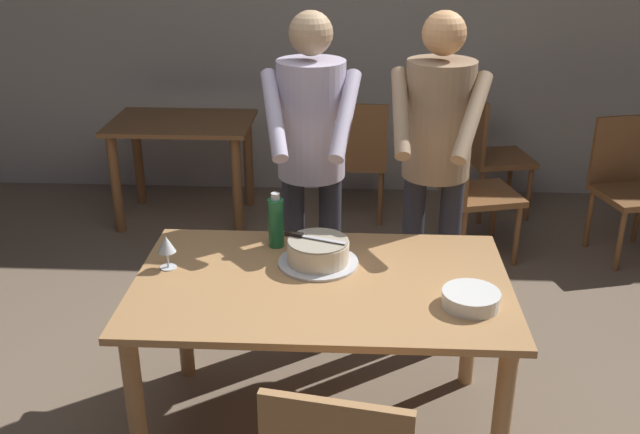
{
  "coord_description": "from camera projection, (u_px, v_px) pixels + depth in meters",
  "views": [
    {
      "loc": [
        0.13,
        -2.58,
        2.14
      ],
      "look_at": [
        -0.02,
        0.3,
        0.9
      ],
      "focal_mm": 40.79,
      "sensor_mm": 36.0,
      "label": 1
    }
  ],
  "objects": [
    {
      "name": "person_standing_beside",
      "position": [
        436.0,
        151.0,
        3.43
      ],
      "size": [
        0.46,
        0.57,
        1.72
      ],
      "color": "#2D2D38",
      "rests_on": "ground_plane"
    },
    {
      "name": "wine_glass_near",
      "position": [
        166.0,
        245.0,
        2.99
      ],
      "size": [
        0.08,
        0.08,
        0.14
      ],
      "color": "silver",
      "rests_on": "main_dining_table"
    },
    {
      "name": "background_chair_1",
      "position": [
        630.0,
        182.0,
        4.7
      ],
      "size": [
        0.53,
        0.53,
        0.9
      ],
      "color": "brown",
      "rests_on": "ground_plane"
    },
    {
      "name": "cake_knife",
      "position": [
        302.0,
        236.0,
        3.05
      ],
      "size": [
        0.26,
        0.11,
        0.02
      ],
      "color": "silver",
      "rests_on": "cake_on_platter"
    },
    {
      "name": "background_chair_2",
      "position": [
        356.0,
        155.0,
        5.21
      ],
      "size": [
        0.46,
        0.46,
        0.9
      ],
      "color": "brown",
      "rests_on": "ground_plane"
    },
    {
      "name": "main_dining_table",
      "position": [
        322.0,
        304.0,
        2.97
      ],
      "size": [
        1.52,
        0.94,
        0.75
      ],
      "color": "tan",
      "rests_on": "ground_plane"
    },
    {
      "name": "background_table",
      "position": [
        183.0,
        143.0,
        5.2
      ],
      "size": [
        1.0,
        0.7,
        0.74
      ],
      "color": "brown",
      "rests_on": "ground_plane"
    },
    {
      "name": "cake_on_platter",
      "position": [
        318.0,
        253.0,
        3.05
      ],
      "size": [
        0.34,
        0.34,
        0.11
      ],
      "color": "silver",
      "rests_on": "main_dining_table"
    },
    {
      "name": "background_chair_3",
      "position": [
        471.0,
        187.0,
        4.63
      ],
      "size": [
        0.53,
        0.53,
        0.9
      ],
      "color": "brown",
      "rests_on": "ground_plane"
    },
    {
      "name": "background_chair_0",
      "position": [
        489.0,
        151.0,
        5.3
      ],
      "size": [
        0.52,
        0.52,
        0.9
      ],
      "color": "brown",
      "rests_on": "ground_plane"
    },
    {
      "name": "person_cutting_cake",
      "position": [
        311.0,
        151.0,
        3.43
      ],
      "size": [
        0.47,
        0.56,
        1.72
      ],
      "color": "#2D2D38",
      "rests_on": "ground_plane"
    },
    {
      "name": "plate_stack",
      "position": [
        471.0,
        299.0,
        2.73
      ],
      "size": [
        0.22,
        0.22,
        0.06
      ],
      "color": "white",
      "rests_on": "main_dining_table"
    },
    {
      "name": "water_bottle",
      "position": [
        276.0,
        222.0,
        3.18
      ],
      "size": [
        0.07,
        0.07,
        0.25
      ],
      "color": "#1E6B38",
      "rests_on": "main_dining_table"
    },
    {
      "name": "ground_plane",
      "position": [
        322.0,
        430.0,
        3.22
      ],
      "size": [
        14.0,
        14.0,
        0.0
      ],
      "primitive_type": "plane",
      "color": "#7A6651"
    },
    {
      "name": "back_wall",
      "position": [
        341.0,
        19.0,
        5.48
      ],
      "size": [
        10.0,
        0.12,
        2.7
      ],
      "primitive_type": "cube",
      "color": "#BCB7AD",
      "rests_on": "ground_plane"
    }
  ]
}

